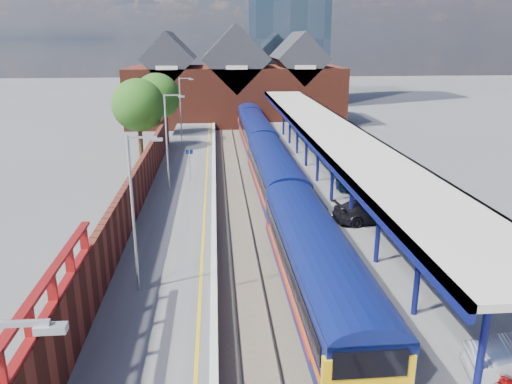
# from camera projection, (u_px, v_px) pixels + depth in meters

# --- Properties ---
(ground) EXTENTS (240.00, 240.00, 0.00)m
(ground) POSITION_uv_depth(u_px,v_px,m) (248.00, 172.00, 46.00)
(ground) COLOR #5B5B5E
(ground) RESTS_ON ground
(ballast_bed) EXTENTS (6.00, 76.00, 0.06)m
(ballast_bed) POSITION_uv_depth(u_px,v_px,m) (257.00, 206.00, 36.47)
(ballast_bed) COLOR #473D33
(ballast_bed) RESTS_ON ground
(rails) EXTENTS (4.51, 76.00, 0.14)m
(rails) POSITION_uv_depth(u_px,v_px,m) (257.00, 205.00, 36.44)
(rails) COLOR slate
(rails) RESTS_ON ground
(left_platform) EXTENTS (5.00, 76.00, 1.00)m
(left_platform) POSITION_uv_depth(u_px,v_px,m) (181.00, 202.00, 35.91)
(left_platform) COLOR #565659
(left_platform) RESTS_ON ground
(right_platform) EXTENTS (6.00, 76.00, 1.00)m
(right_platform) POSITION_uv_depth(u_px,v_px,m) (338.00, 198.00, 36.79)
(right_platform) COLOR #565659
(right_platform) RESTS_ON ground
(coping_left) EXTENTS (0.30, 76.00, 0.05)m
(coping_left) POSITION_uv_depth(u_px,v_px,m) (214.00, 194.00, 35.93)
(coping_left) COLOR silver
(coping_left) RESTS_ON left_platform
(coping_right) EXTENTS (0.30, 76.00, 0.05)m
(coping_right) POSITION_uv_depth(u_px,v_px,m) (300.00, 192.00, 36.42)
(coping_right) COLOR silver
(coping_right) RESTS_ON right_platform
(yellow_line) EXTENTS (0.14, 76.00, 0.01)m
(yellow_line) POSITION_uv_depth(u_px,v_px,m) (205.00, 195.00, 35.89)
(yellow_line) COLOR yellow
(yellow_line) RESTS_ON left_platform
(train) EXTENTS (2.98, 65.93, 3.45)m
(train) POSITION_uv_depth(u_px,v_px,m) (264.00, 148.00, 46.12)
(train) COLOR #0B1553
(train) RESTS_ON ground
(canopy) EXTENTS (4.50, 52.00, 4.48)m
(canopy) POSITION_uv_depth(u_px,v_px,m) (328.00, 130.00, 37.22)
(canopy) COLOR #0F1357
(canopy) RESTS_ON right_platform
(lamp_post_b) EXTENTS (1.48, 0.18, 7.00)m
(lamp_post_b) POSITION_uv_depth(u_px,v_px,m) (136.00, 205.00, 21.18)
(lamp_post_b) COLOR #A5A8AA
(lamp_post_b) RESTS_ON left_platform
(lamp_post_c) EXTENTS (1.48, 0.18, 7.00)m
(lamp_post_c) POSITION_uv_depth(u_px,v_px,m) (168.00, 135.00, 36.42)
(lamp_post_c) COLOR #A5A8AA
(lamp_post_c) RESTS_ON left_platform
(lamp_post_d) EXTENTS (1.48, 0.18, 7.00)m
(lamp_post_d) POSITION_uv_depth(u_px,v_px,m) (182.00, 107.00, 51.67)
(lamp_post_d) COLOR #A5A8AA
(lamp_post_d) RESTS_ON left_platform
(platform_sign) EXTENTS (0.55, 0.08, 2.50)m
(platform_sign) POSITION_uv_depth(u_px,v_px,m) (190.00, 160.00, 39.11)
(platform_sign) COLOR #A5A8AA
(platform_sign) RESTS_ON left_platform
(brick_wall) EXTENTS (0.35, 50.00, 3.86)m
(brick_wall) POSITION_uv_depth(u_px,v_px,m) (128.00, 206.00, 28.97)
(brick_wall) COLOR maroon
(brick_wall) RESTS_ON left_platform
(station_building) EXTENTS (30.00, 12.12, 13.78)m
(station_building) POSITION_uv_depth(u_px,v_px,m) (235.00, 85.00, 71.08)
(station_building) COLOR maroon
(station_building) RESTS_ON ground
(tree_near) EXTENTS (5.20, 5.20, 8.10)m
(tree_near) POSITION_uv_depth(u_px,v_px,m) (140.00, 107.00, 49.26)
(tree_near) COLOR #382314
(tree_near) RESTS_ON ground
(tree_far) EXTENTS (5.20, 5.20, 8.10)m
(tree_far) POSITION_uv_depth(u_px,v_px,m) (158.00, 97.00, 56.96)
(tree_far) COLOR #382314
(tree_far) RESTS_ON ground
(parked_car_dark) EXTENTS (5.02, 2.59, 1.39)m
(parked_car_dark) POSITION_uv_depth(u_px,v_px,m) (372.00, 211.00, 30.44)
(parked_car_dark) COLOR black
(parked_car_dark) RESTS_ON right_platform
(parked_car_blue) EXTENTS (4.97, 3.89, 1.25)m
(parked_car_blue) POSITION_uv_depth(u_px,v_px,m) (368.00, 184.00, 36.34)
(parked_car_blue) COLOR navy
(parked_car_blue) RESTS_ON right_platform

